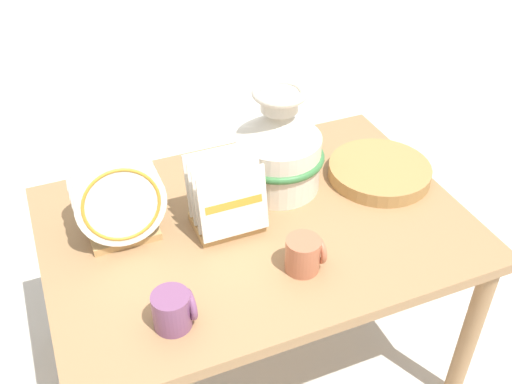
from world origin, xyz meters
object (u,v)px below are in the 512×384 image
object	(u,v)px
mug_terracotta_glaze	(304,254)
mug_plum_glaze	(174,310)
ceramic_vase	(278,147)
dish_rack_round_plates	(119,203)
dish_rack_square_plates	(226,203)
wicker_charger_stack	(379,171)

from	to	relation	value
mug_terracotta_glaze	mug_plum_glaze	bearing A→B (deg)	-171.65
ceramic_vase	dish_rack_round_plates	bearing A→B (deg)	-173.99
dish_rack_square_plates	mug_plum_glaze	world-z (taller)	dish_rack_square_plates
dish_rack_square_plates	ceramic_vase	bearing A→B (deg)	29.60
ceramic_vase	mug_terracotta_glaze	bearing A→B (deg)	-103.26
dish_rack_square_plates	mug_terracotta_glaze	xyz separation A→B (m)	(0.13, -0.24, -0.03)
dish_rack_round_plates	wicker_charger_stack	size ratio (longest dim) A/B	0.82
dish_rack_square_plates	mug_terracotta_glaze	distance (m)	0.28
mug_terracotta_glaze	ceramic_vase	bearing A→B (deg)	76.74
dish_rack_round_plates	wicker_charger_stack	xyz separation A→B (m)	(0.81, -0.03, -0.09)
dish_rack_square_plates	wicker_charger_stack	distance (m)	0.54
dish_rack_round_plates	mug_plum_glaze	bearing A→B (deg)	-83.40
dish_rack_square_plates	wicker_charger_stack	xyz separation A→B (m)	(0.53, 0.03, -0.06)
dish_rack_square_plates	mug_plum_glaze	xyz separation A→B (m)	(-0.24, -0.30, -0.03)
dish_rack_square_plates	mug_terracotta_glaze	world-z (taller)	dish_rack_square_plates
ceramic_vase	dish_rack_square_plates	size ratio (longest dim) A/B	1.56
wicker_charger_stack	mug_plum_glaze	bearing A→B (deg)	-156.76
dish_rack_round_plates	mug_terracotta_glaze	xyz separation A→B (m)	(0.41, -0.31, -0.07)
wicker_charger_stack	mug_plum_glaze	size ratio (longest dim) A/B	3.21
ceramic_vase	dish_rack_square_plates	world-z (taller)	ceramic_vase
mug_terracotta_glaze	mug_plum_glaze	distance (m)	0.37
mug_plum_glaze	mug_terracotta_glaze	bearing A→B (deg)	8.35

